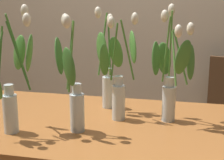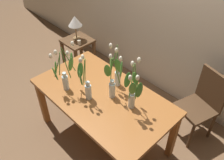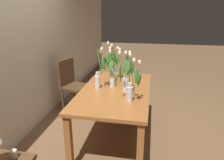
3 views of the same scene
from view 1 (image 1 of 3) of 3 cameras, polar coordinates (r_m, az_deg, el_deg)
The scene contains 6 objects.
dining_table at distance 1.78m, azimuth -2.26°, elevation -9.76°, with size 1.60×0.90×0.74m.
tulip_vase_0 at distance 1.60m, azimuth -16.76°, elevation -0.64°, with size 0.18×0.28×0.59m.
tulip_vase_1 at distance 1.71m, azimuth 9.89°, elevation 0.46°, with size 0.23×0.20×0.59m.
tulip_vase_2 at distance 1.89m, azimuth -0.67°, elevation 0.67°, with size 0.17×0.16×0.57m.
tulip_vase_3 at distance 1.56m, azimuth -6.52°, elevation -2.17°, with size 0.14×0.14×0.55m.
tulip_vase_4 at distance 1.73m, azimuth 1.19°, elevation -0.61°, with size 0.20×0.17×0.54m.
Camera 1 is at (0.44, -1.57, 1.34)m, focal length 54.50 mm.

